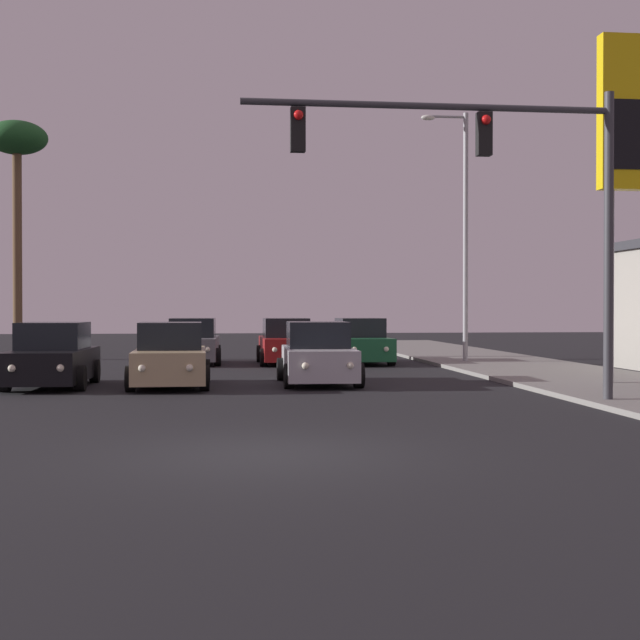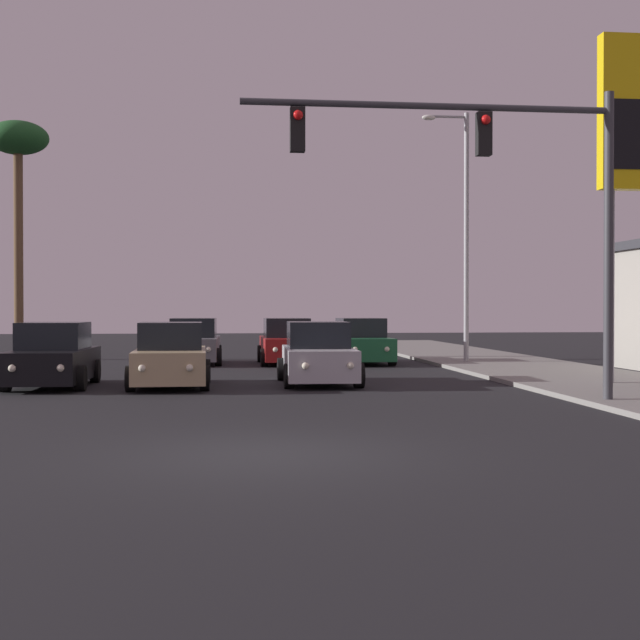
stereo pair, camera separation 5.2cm
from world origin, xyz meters
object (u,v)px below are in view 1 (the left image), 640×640
Objects in this scene: car_grey at (193,343)px; palm_tree_mid at (17,152)px; car_silver at (318,356)px; car_green at (360,343)px; traffic_light_mast at (505,178)px; car_tan at (170,357)px; car_red at (286,343)px; street_lamp at (462,224)px; car_black at (53,358)px; gas_station_sign at (637,132)px.

palm_tree_mid reaches higher than car_grey.
car_green is at bearing -104.76° from car_silver.
traffic_light_mast is at bearing 116.53° from car_grey.
car_tan is 1.00× the size of car_red.
street_lamp is at bearing -142.64° from car_tan.
street_lamp is at bearing -127.08° from car_silver.
car_grey is at bearing -26.70° from palm_tree_mid.
car_grey is 0.55× the size of traffic_light_mast.
car_red is 11.07m from car_black.
car_grey is 0.48× the size of gas_station_sign.
palm_tree_mid is (-10.39, 3.96, 7.47)m from car_red.
gas_station_sign reaches higher than car_tan.
car_red is at bearing -113.50° from car_tan.
street_lamp reaches higher than car_black.
car_green is (6.15, -0.53, 0.00)m from car_grey.
car_black is 15.80m from street_lamp.
car_red is at bearing 170.40° from street_lamp.
street_lamp is at bearing 163.77° from car_green.
car_grey is 9.80m from car_black.
gas_station_sign is 23.70m from palm_tree_mid.
car_grey is 16.94m from traffic_light_mast.
car_green is 0.48× the size of gas_station_sign.
car_tan is 1.00× the size of car_silver.
car_black is 0.55× the size of traffic_light_mast.
street_lamp is (9.72, -1.51, 4.36)m from car_grey.
car_grey is 1.00× the size of car_tan.
street_lamp reaches higher than car_silver.
car_black is (-3.04, 0.28, 0.00)m from car_tan.
palm_tree_mid reaches higher than car_black.
palm_tree_mid reaches higher than car_silver.
car_grey is 6.17m from car_green.
car_silver and car_black have the same top height.
palm_tree_mid reaches higher than car_tan.
palm_tree_mid is at bearing 163.26° from street_lamp.
car_red is 0.55× the size of traffic_light_mast.
palm_tree_mid is at bearing 126.79° from traffic_light_mast.
traffic_light_mast is (7.17, -5.49, 3.99)m from car_tan.
palm_tree_mid is at bearing -48.13° from car_silver.
car_silver is at bearing 91.21° from car_red.
street_lamp is (6.32, -1.07, 4.36)m from car_red.
gas_station_sign reaches higher than car_grey.
car_silver is at bearing 118.88° from traffic_light_mast.
car_tan is 0.48× the size of gas_station_sign.
car_silver is 0.48× the size of gas_station_sign.
car_tan is at bearing -141.57° from street_lamp.
car_silver is at bearing 72.49° from car_green.
gas_station_sign reaches higher than car_silver.
palm_tree_mid reaches higher than street_lamp.
traffic_light_mast is 0.83× the size of palm_tree_mid.
car_grey is 1.00× the size of car_silver.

